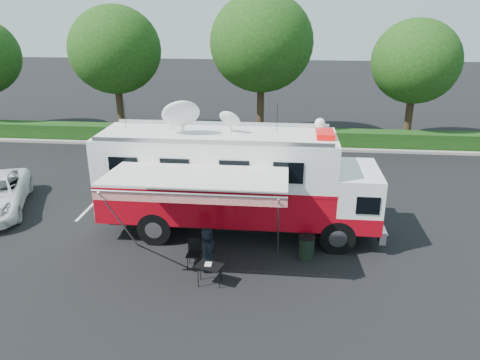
% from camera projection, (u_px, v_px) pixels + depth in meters
% --- Properties ---
extents(ground_plane, '(120.00, 120.00, 0.00)m').
position_uv_depth(ground_plane, '(239.00, 232.00, 17.61)').
color(ground_plane, black).
rests_on(ground_plane, ground).
extents(back_border, '(60.00, 6.14, 8.87)m').
position_uv_depth(back_border, '(280.00, 59.00, 27.78)').
color(back_border, '#9E998E').
rests_on(back_border, ground_plane).
extents(stall_lines, '(24.12, 5.50, 0.01)m').
position_uv_depth(stall_lines, '(234.00, 200.00, 20.45)').
color(stall_lines, silver).
rests_on(stall_lines, ground_plane).
extents(command_truck, '(10.08, 2.77, 4.84)m').
position_uv_depth(command_truck, '(236.00, 180.00, 16.89)').
color(command_truck, black).
rests_on(command_truck, ground_plane).
extents(awning, '(5.50, 2.83, 3.32)m').
position_uv_depth(awning, '(196.00, 180.00, 13.93)').
color(awning, silver).
rests_on(awning, ground_plane).
extents(person, '(0.59, 0.79, 1.48)m').
position_uv_depth(person, '(208.00, 270.00, 15.08)').
color(person, black).
rests_on(person, ground_plane).
extents(folding_table, '(0.91, 0.76, 0.66)m').
position_uv_depth(folding_table, '(210.00, 266.00, 14.10)').
color(folding_table, black).
rests_on(folding_table, ground_plane).
extents(folding_chair, '(0.45, 0.47, 0.92)m').
position_uv_depth(folding_chair, '(194.00, 250.00, 15.18)').
color(folding_chair, black).
rests_on(folding_chair, ground_plane).
extents(trash_bin, '(0.56, 0.56, 0.84)m').
position_uv_depth(trash_bin, '(306.00, 248.00, 15.59)').
color(trash_bin, black).
rests_on(trash_bin, ground_plane).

